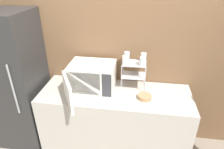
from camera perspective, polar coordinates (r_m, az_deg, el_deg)
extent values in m
cube|color=brown|center=(2.65, 2.09, 6.10)|extent=(8.00, 0.06, 2.60)
cube|color=#B7B2A8|center=(2.77, 0.85, -13.26)|extent=(1.88, 0.68, 0.92)
cube|color=silver|center=(2.52, -5.60, -0.48)|extent=(0.56, 0.41, 0.34)
cube|color=#B7B2A8|center=(2.37, -8.15, -2.64)|extent=(0.40, 0.01, 0.29)
cube|color=#333338|center=(2.31, -1.55, -3.27)|extent=(0.11, 0.01, 0.30)
cube|color=silver|center=(2.25, -12.52, -4.92)|extent=(0.24, 0.39, 0.33)
cylinder|color=#B2B2B7|center=(2.45, 2.66, -1.18)|extent=(0.01, 0.01, 0.35)
cylinder|color=#B2B2B7|center=(2.44, 9.43, -1.65)|extent=(0.01, 0.01, 0.35)
cylinder|color=#B2B2B7|center=(2.64, 3.16, 1.06)|extent=(0.01, 0.01, 0.35)
cylinder|color=#B2B2B7|center=(2.63, 9.44, 0.63)|extent=(0.01, 0.01, 0.35)
cube|color=#B2B2B7|center=(2.53, 6.18, -0.25)|extent=(0.29, 0.22, 0.01)
cube|color=#B2B2B7|center=(2.46, 6.37, 3.24)|extent=(0.29, 0.22, 0.01)
cylinder|color=silver|center=(2.39, 3.77, 4.13)|extent=(0.07, 0.07, 0.11)
cylinder|color=silver|center=(2.49, 8.97, 4.89)|extent=(0.07, 0.07, 0.11)
cylinder|color=silver|center=(2.37, 8.74, 3.69)|extent=(0.07, 0.07, 0.11)
cylinder|color=silver|center=(2.50, 4.25, 5.29)|extent=(0.07, 0.07, 0.11)
cylinder|color=#AD7F56|center=(2.42, 9.25, -6.74)|extent=(0.09, 0.09, 0.01)
cylinder|color=#AD7F56|center=(2.41, 9.28, -6.33)|extent=(0.16, 0.16, 0.05)
cube|color=#2D2D2D|center=(2.99, -26.20, -1.97)|extent=(0.73, 0.62, 1.88)
cylinder|color=#99999E|center=(2.60, -26.35, -4.08)|extent=(0.02, 0.02, 0.66)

